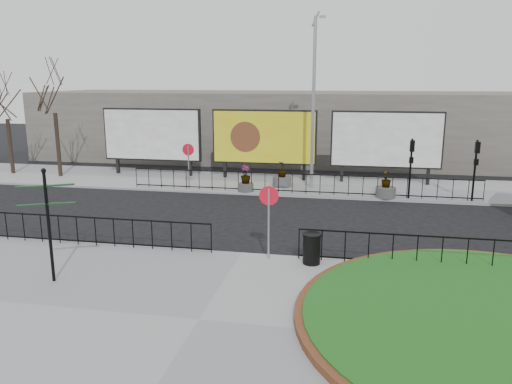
% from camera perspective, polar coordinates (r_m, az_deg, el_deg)
% --- Properties ---
extents(ground, '(90.00, 90.00, 0.00)m').
position_cam_1_polar(ground, '(17.40, -1.62, -7.29)').
color(ground, black).
rests_on(ground, ground).
extents(pavement_near, '(30.00, 10.00, 0.12)m').
position_cam_1_polar(pavement_near, '(12.94, -6.54, -14.50)').
color(pavement_near, gray).
rests_on(pavement_near, ground).
extents(pavement_far, '(44.00, 6.00, 0.12)m').
position_cam_1_polar(pavement_far, '(28.78, 3.51, 0.94)').
color(pavement_far, gray).
rests_on(pavement_far, ground).
extents(brick_edge, '(10.40, 10.40, 0.18)m').
position_cam_1_polar(brick_edge, '(13.84, 27.05, -13.31)').
color(brick_edge, brown).
rests_on(brick_edge, pavement_near).
extents(grass_lawn, '(10.00, 10.00, 0.22)m').
position_cam_1_polar(grass_lawn, '(13.84, 27.06, -13.24)').
color(grass_lawn, '#134312').
rests_on(grass_lawn, pavement_near).
extents(railing_near_left, '(10.00, 0.10, 1.10)m').
position_cam_1_polar(railing_near_left, '(19.08, -19.77, -4.11)').
color(railing_near_left, black).
rests_on(railing_near_left, pavement_near).
extents(railing_near_right, '(9.00, 0.10, 1.10)m').
position_cam_1_polar(railing_near_right, '(16.78, 20.50, -6.46)').
color(railing_near_right, black).
rests_on(railing_near_right, pavement_near).
extents(railing_far, '(18.00, 0.10, 1.10)m').
position_cam_1_polar(railing_far, '(25.92, 4.96, 0.96)').
color(railing_far, black).
rests_on(railing_far, pavement_far).
extents(speed_sign_far, '(0.64, 0.07, 2.47)m').
position_cam_1_polar(speed_sign_far, '(27.06, -7.74, 4.07)').
color(speed_sign_far, gray).
rests_on(speed_sign_far, pavement_far).
extents(speed_sign_near, '(0.64, 0.07, 2.47)m').
position_cam_1_polar(speed_sign_near, '(16.27, 1.48, -1.64)').
color(speed_sign_near, gray).
rests_on(speed_sign_near, pavement_near).
extents(billboard_left, '(6.20, 0.31, 4.10)m').
position_cam_1_polar(billboard_left, '(31.51, -11.80, 6.40)').
color(billboard_left, black).
rests_on(billboard_left, pavement_far).
extents(billboard_mid, '(6.20, 0.31, 4.10)m').
position_cam_1_polar(billboard_mid, '(29.55, 0.92, 6.26)').
color(billboard_mid, black).
rests_on(billboard_mid, pavement_far).
extents(billboard_right, '(6.20, 0.31, 4.10)m').
position_cam_1_polar(billboard_right, '(29.18, 14.66, 5.76)').
color(billboard_right, black).
rests_on(billboard_right, pavement_far).
extents(lamp_post, '(0.74, 0.18, 9.23)m').
position_cam_1_polar(lamp_post, '(27.05, 6.59, 10.30)').
color(lamp_post, gray).
rests_on(lamp_post, pavement_far).
extents(signal_pole_a, '(0.22, 0.26, 3.00)m').
position_cam_1_polar(signal_pole_a, '(25.75, 17.31, 3.58)').
color(signal_pole_a, black).
rests_on(signal_pole_a, pavement_far).
extents(signal_pole_b, '(0.22, 0.26, 3.00)m').
position_cam_1_polar(signal_pole_b, '(26.26, 23.83, 3.23)').
color(signal_pole_b, black).
rests_on(signal_pole_b, pavement_far).
extents(tree_left, '(2.00, 2.00, 7.00)m').
position_cam_1_polar(tree_left, '(32.66, -21.92, 7.77)').
color(tree_left, '#2D2119').
rests_on(tree_left, pavement_far).
extents(tree_mid, '(2.00, 2.00, 6.20)m').
position_cam_1_polar(tree_mid, '(34.93, -26.49, 6.97)').
color(tree_mid, '#2D2119').
rests_on(tree_mid, pavement_far).
extents(building_backdrop, '(40.00, 10.00, 5.00)m').
position_cam_1_polar(building_backdrop, '(38.27, 5.51, 7.56)').
color(building_backdrop, '#69655C').
rests_on(building_backdrop, ground).
extents(fingerpost_sign, '(1.53, 0.89, 3.40)m').
position_cam_1_polar(fingerpost_sign, '(15.58, -22.71, -2.35)').
color(fingerpost_sign, black).
rests_on(fingerpost_sign, pavement_near).
extents(litter_bin, '(0.61, 0.61, 1.01)m').
position_cam_1_polar(litter_bin, '(16.29, 6.38, -6.44)').
color(litter_bin, black).
rests_on(litter_bin, pavement_near).
extents(planter_a, '(0.84, 0.84, 1.41)m').
position_cam_1_polar(planter_a, '(26.45, -1.20, 1.26)').
color(planter_a, '#4C4C4F').
rests_on(planter_a, pavement_far).
extents(planter_b, '(1.03, 1.03, 1.41)m').
position_cam_1_polar(planter_b, '(27.73, 2.99, 1.58)').
color(planter_b, '#4C4C4F').
rests_on(planter_b, pavement_far).
extents(planter_c, '(1.01, 1.01, 1.38)m').
position_cam_1_polar(planter_c, '(25.98, 14.61, 0.39)').
color(planter_c, '#4C4C4F').
rests_on(planter_c, pavement_far).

